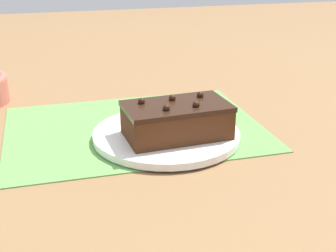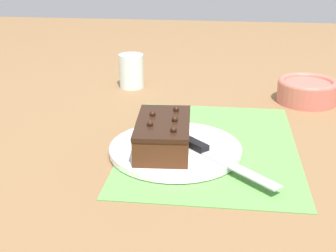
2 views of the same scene
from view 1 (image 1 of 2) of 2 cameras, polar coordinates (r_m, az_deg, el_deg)
ground_plane at (r=0.86m, az=-4.11°, el=-0.32°), size 3.00×3.00×0.00m
placemat_woven at (r=0.86m, az=-4.12°, el=-0.20°), size 0.46×0.34×0.00m
cake_plate at (r=0.81m, az=-0.21°, el=-1.05°), size 0.25×0.25×0.01m
chocolate_cake at (r=0.78m, az=1.05°, el=0.77°), size 0.18×0.11×0.07m
serving_knife at (r=0.86m, az=0.41°, el=1.33°), size 0.19×0.19×0.01m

